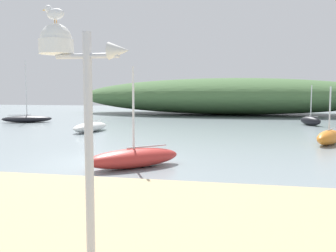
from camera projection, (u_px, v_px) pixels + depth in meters
ground_plane at (107, 161)px, 14.92m from camera, size 120.00×120.00×0.00m
distant_hill at (229, 96)px, 47.06m from camera, size 38.98×14.59×4.56m
mast_structure at (70, 73)px, 5.03m from camera, size 1.27×0.46×3.48m
seagull_on_radar at (54, 13)px, 5.01m from camera, size 0.37×0.16×0.25m
sailboat_far_left at (27, 119)px, 34.12m from camera, size 4.63×3.35×5.64m
sailboat_off_point at (90, 127)px, 26.03m from camera, size 1.75×4.08×4.17m
sailboat_far_right at (311, 121)px, 30.99m from camera, size 1.86×2.55×3.36m
sailboat_west_reach at (134, 158)px, 13.60m from camera, size 3.48×3.38×3.68m
sailboat_inner_mooring at (329, 137)px, 19.58m from camera, size 2.14×3.13×3.07m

